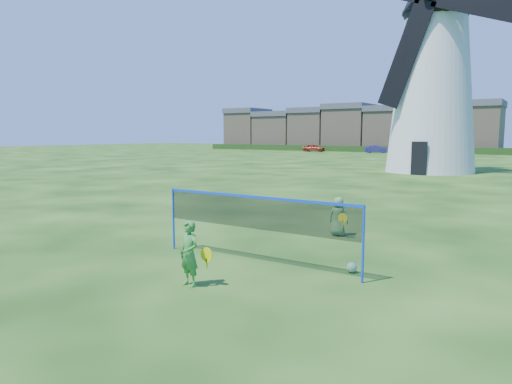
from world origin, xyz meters
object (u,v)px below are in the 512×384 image
object	(u,v)px
player_girl	(189,254)
car_right	(377,149)
play_ball	(352,267)
player_boy	(338,216)
windmill	(433,81)
car_left	(314,148)
badminton_net	(256,214)

from	to	relation	value
player_girl	car_right	world-z (taller)	player_girl
play_ball	player_boy	bearing A→B (deg)	117.67
player_girl	play_ball	distance (m)	3.45
play_ball	car_right	bearing A→B (deg)	108.24
windmill	car_right	size ratio (longest dim) A/B	5.58
play_ball	car_left	size ratio (longest dim) A/B	0.06
play_ball	car_right	distance (m)	66.30
play_ball	car_left	world-z (taller)	car_left
windmill	car_left	bearing A→B (deg)	127.96
badminton_net	car_right	bearing A→B (deg)	106.39
badminton_net	player_boy	distance (m)	3.79
player_boy	player_girl	bearing A→B (deg)	78.71
player_girl	car_left	world-z (taller)	car_left
car_left	car_right	distance (m)	10.85
player_girl	player_boy	xyz separation A→B (m)	(0.61, 5.72, -0.07)
player_boy	car_left	bearing A→B (deg)	-68.47
badminton_net	player_boy	bearing A→B (deg)	83.91
badminton_net	play_ball	bearing A→B (deg)	14.55
badminton_net	player_boy	world-z (taller)	badminton_net
player_girl	car_left	xyz separation A→B (m)	(-29.31, 65.15, 0.01)
windmill	play_ball	size ratio (longest dim) A/B	93.59
badminton_net	player_girl	xyz separation A→B (m)	(-0.21, -2.00, -0.51)
windmill	player_boy	bearing A→B (deg)	-82.74
player_girl	car_right	size ratio (longest dim) A/B	0.34
badminton_net	car_right	distance (m)	66.19
player_boy	play_ball	distance (m)	3.63
player_girl	player_boy	world-z (taller)	player_girl
badminton_net	player_girl	distance (m)	2.07
player_girl	car_right	xyz separation A→B (m)	(-18.46, 65.50, -0.03)
windmill	badminton_net	size ratio (longest dim) A/B	4.08
player_girl	car_left	bearing A→B (deg)	124.52
play_ball	car_left	xyz separation A→B (m)	(-31.59, 62.61, 0.54)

